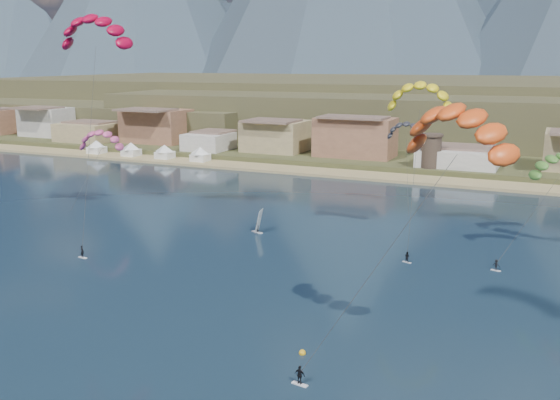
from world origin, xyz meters
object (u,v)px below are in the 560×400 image
object	(u,v)px
windsurfer	(258,225)
kitesurfer_yellow	(420,92)
kitesurfer_orange	(459,123)
kitesurfer_green	(559,163)
buoy	(302,353)
watchtower	(431,151)
kitesurfer_red	(95,27)

from	to	relation	value
windsurfer	kitesurfer_yellow	bearing A→B (deg)	12.55
kitesurfer_orange	kitesurfer_green	bearing A→B (deg)	77.67
windsurfer	buoy	distance (m)	45.06
kitesurfer_green	windsurfer	xyz separation A→B (m)	(-45.65, -6.25, -12.83)
watchtower	kitesurfer_orange	bearing A→B (deg)	-78.38
watchtower	kitesurfer_green	size ratio (longest dim) A/B	0.47
kitesurfer_red	buoy	world-z (taller)	kitesurfer_red
kitesurfer_orange	buoy	distance (m)	26.84
kitesurfer_orange	kitesurfer_green	distance (m)	42.17
kitesurfer_red	buoy	xyz separation A→B (m)	(49.55, -30.70, -33.87)
kitesurfer_green	buoy	bearing A→B (deg)	-116.19
kitesurfer_green	windsurfer	world-z (taller)	kitesurfer_green
kitesurfer_orange	windsurfer	world-z (taller)	kitesurfer_orange
kitesurfer_red	buoy	bearing A→B (deg)	-31.78
kitesurfer_yellow	buoy	world-z (taller)	kitesurfer_yellow
watchtower	kitesurfer_green	xyz separation A→B (m)	(29.38, -59.83, 7.74)
kitesurfer_yellow	windsurfer	xyz separation A→B (m)	(-25.25, -5.62, -22.53)
kitesurfer_green	windsurfer	bearing A→B (deg)	-172.21
kitesurfer_green	kitesurfer_orange	bearing A→B (deg)	-102.33
kitesurfer_yellow	kitesurfer_orange	size ratio (longest dim) A/B	0.98
watchtower	kitesurfer_orange	xyz separation A→B (m)	(20.58, -100.07, 16.77)
kitesurfer_yellow	buoy	size ratio (longest dim) A/B	38.52
kitesurfer_green	kitesurfer_red	bearing A→B (deg)	-169.05
watchtower	kitesurfer_yellow	distance (m)	63.56
kitesurfer_red	kitesurfer_yellow	distance (m)	53.72
kitesurfer_yellow	windsurfer	bearing A→B (deg)	-167.45
kitesurfer_orange	kitesurfer_red	bearing A→B (deg)	157.14
kitesurfer_red	watchtower	bearing A→B (deg)	60.26
windsurfer	buoy	xyz separation A→B (m)	(23.74, -38.28, -1.16)
kitesurfer_green	windsurfer	size ratio (longest dim) A/B	4.51
watchtower	kitesurfer_red	distance (m)	89.22
watchtower	kitesurfer_orange	world-z (taller)	kitesurfer_orange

